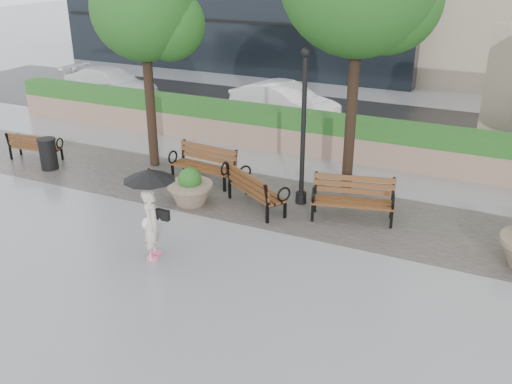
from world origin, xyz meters
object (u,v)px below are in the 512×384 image
at_px(car_right, 284,103).
at_px(bench_3, 352,208).
at_px(car_left, 111,84).
at_px(bench_2, 256,197).
at_px(trash_bin, 48,155).
at_px(bench_0, 36,152).
at_px(bench_1, 204,172).
at_px(planter_left, 190,190).
at_px(pedestrian, 151,205).
at_px(lamppost, 303,139).

bearing_deg(car_right, bench_3, -131.84).
bearing_deg(car_left, bench_2, -120.62).
relative_size(trash_bin, car_left, 0.19).
height_order(bench_0, bench_3, bench_3).
bearing_deg(bench_1, car_right, 99.04).
height_order(planter_left, car_left, car_left).
height_order(bench_0, car_right, car_right).
bearing_deg(pedestrian, trash_bin, 43.40).
bearing_deg(bench_3, car_left, 137.18).
bearing_deg(planter_left, trash_bin, 175.93).
bearing_deg(bench_3, planter_left, 178.31).
bearing_deg(bench_1, car_left, 147.92).
height_order(car_right, pedestrian, pedestrian).
bearing_deg(bench_1, bench_3, -1.43).
bearing_deg(bench_3, car_right, 109.90).
bearing_deg(lamppost, car_left, 149.30).
bearing_deg(bench_0, lamppost, 174.99).
bearing_deg(bench_2, car_right, -40.73).
distance_m(lamppost, car_right, 7.74).
distance_m(bench_1, car_left, 10.76).
bearing_deg(trash_bin, bench_1, 12.94).
relative_size(bench_1, car_left, 0.42).
bearing_deg(pedestrian, car_left, 22.79).
relative_size(bench_3, planter_left, 1.77).
xyz_separation_m(bench_0, car_left, (-2.83, 7.27, 0.42)).
xyz_separation_m(bench_0, bench_3, (10.13, 0.06, 0.05)).
relative_size(bench_0, trash_bin, 1.89).
relative_size(bench_1, lamppost, 0.49).
xyz_separation_m(bench_0, planter_left, (6.09, -0.80, 0.13)).
xyz_separation_m(bench_1, planter_left, (0.45, -1.44, 0.08)).
distance_m(bench_0, planter_left, 6.15).
xyz_separation_m(trash_bin, lamppost, (7.70, 0.88, 1.30)).
bearing_deg(car_left, lamppost, -115.62).
bearing_deg(lamppost, planter_left, -154.02).
relative_size(bench_0, planter_left, 1.45).
bearing_deg(car_left, car_right, -84.38).
relative_size(car_right, pedestrian, 2.21).
bearing_deg(pedestrian, lamppost, -43.95).
distance_m(planter_left, trash_bin, 5.15).
bearing_deg(planter_left, bench_1, 107.21).
bearing_deg(bench_0, car_right, -133.74).
xyz_separation_m(bench_1, car_left, (-8.47, 6.63, 0.38)).
bearing_deg(bench_1, bench_0, -167.54).
relative_size(bench_2, trash_bin, 2.18).
relative_size(bench_2, bench_3, 0.94).
xyz_separation_m(bench_2, bench_3, (2.40, 0.38, 0.02)).
height_order(bench_2, bench_3, bench_3).
bearing_deg(bench_3, trash_bin, 169.37).
bearing_deg(trash_bin, pedestrian, -27.46).
height_order(bench_2, car_left, car_left).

